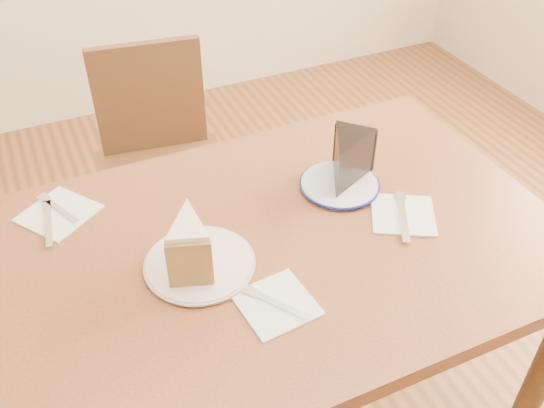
% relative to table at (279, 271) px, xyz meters
% --- Properties ---
extents(table, '(1.20, 0.80, 0.75)m').
position_rel_table_xyz_m(table, '(0.00, 0.00, 0.00)').
color(table, '#4D2615').
rests_on(table, ground).
extents(chair_far, '(0.47, 0.47, 0.84)m').
position_rel_table_xyz_m(chair_far, '(-0.07, 0.75, -0.18)').
color(chair_far, '#392011').
rests_on(chair_far, ground).
extents(plate_cream, '(0.22, 0.22, 0.01)m').
position_rel_table_xyz_m(plate_cream, '(-0.18, -0.01, 0.10)').
color(plate_cream, silver).
rests_on(plate_cream, table).
extents(plate_navy, '(0.18, 0.18, 0.01)m').
position_rel_table_xyz_m(plate_navy, '(0.20, 0.10, 0.10)').
color(plate_navy, white).
rests_on(plate_navy, table).
extents(carrot_cake, '(0.12, 0.14, 0.10)m').
position_rel_table_xyz_m(carrot_cake, '(-0.20, -0.00, 0.16)').
color(carrot_cake, beige).
rests_on(carrot_cake, plate_cream).
extents(chocolate_cake, '(0.17, 0.17, 0.10)m').
position_rel_table_xyz_m(chocolate_cake, '(0.22, 0.10, 0.16)').
color(chocolate_cake, black).
rests_on(chocolate_cake, plate_navy).
extents(napkin_cream, '(0.15, 0.15, 0.00)m').
position_rel_table_xyz_m(napkin_cream, '(-0.08, -0.17, 0.10)').
color(napkin_cream, white).
rests_on(napkin_cream, table).
extents(napkin_navy, '(0.19, 0.19, 0.00)m').
position_rel_table_xyz_m(napkin_navy, '(0.28, -0.05, 0.10)').
color(napkin_navy, white).
rests_on(napkin_navy, table).
extents(napkin_spare, '(0.20, 0.20, 0.00)m').
position_rel_table_xyz_m(napkin_spare, '(-0.42, 0.28, 0.10)').
color(napkin_spare, white).
rests_on(napkin_spare, table).
extents(fork_cream, '(0.09, 0.12, 0.00)m').
position_rel_table_xyz_m(fork_cream, '(-0.09, -0.17, 0.10)').
color(fork_cream, silver).
rests_on(fork_cream, napkin_cream).
extents(knife_navy, '(0.10, 0.16, 0.00)m').
position_rel_table_xyz_m(knife_navy, '(0.27, -0.06, 0.10)').
color(knife_navy, white).
rests_on(knife_navy, napkin_navy).
extents(fork_spare, '(0.07, 0.13, 0.00)m').
position_rel_table_xyz_m(fork_spare, '(-0.41, 0.29, 0.10)').
color(fork_spare, white).
rests_on(fork_spare, napkin_spare).
extents(knife_spare, '(0.03, 0.16, 0.00)m').
position_rel_table_xyz_m(knife_spare, '(-0.44, 0.25, 0.10)').
color(knife_spare, silver).
rests_on(knife_spare, napkin_spare).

